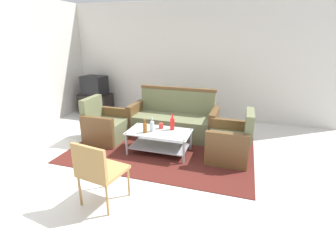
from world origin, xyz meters
TOP-DOWN VIEW (x-y plane):
  - ground_plane at (0.00, 0.00)m, footprint 14.00×14.00m
  - wall_back at (0.00, 3.06)m, footprint 6.52×0.12m
  - rug at (-0.15, 0.95)m, footprint 3.24×2.21m
  - couch at (-0.14, 1.66)m, footprint 1.81×0.77m
  - armchair_left at (-1.36, 0.98)m, footprint 0.70×0.76m
  - armchair_right at (1.06, 0.91)m, footprint 0.70×0.76m
  - coffee_table at (-0.15, 0.77)m, footprint 1.10×0.60m
  - bottle_clear at (-0.26, 0.73)m, footprint 0.07×0.07m
  - bottle_brown at (-0.36, 0.64)m, footprint 0.07×0.07m
  - bottle_red at (0.05, 0.91)m, footprint 0.08×0.08m
  - cup at (-0.16, 0.91)m, footprint 0.08×0.08m
  - tv_stand at (-2.58, 2.55)m, footprint 0.80×0.50m
  - television at (-2.58, 2.55)m, footprint 0.64×0.50m
  - wicker_chair at (-0.36, -0.80)m, footprint 0.55×0.55m

SIDE VIEW (x-z plane):
  - ground_plane at x=0.00m, z-range 0.00..0.00m
  - rug at x=-0.15m, z-range 0.00..0.01m
  - tv_stand at x=-2.58m, z-range 0.00..0.52m
  - coffee_table at x=-0.15m, z-range 0.07..0.47m
  - armchair_left at x=-1.36m, z-range -0.14..0.71m
  - armchair_right at x=1.06m, z-range -0.14..0.71m
  - couch at x=-0.14m, z-range -0.16..0.80m
  - cup at x=-0.16m, z-range 0.41..0.51m
  - wicker_chair at x=-0.36m, z-range 0.07..0.91m
  - bottle_brown at x=-0.36m, z-range 0.38..0.62m
  - bottle_clear at x=-0.26m, z-range 0.38..0.64m
  - bottle_red at x=0.05m, z-range 0.37..0.67m
  - television at x=-2.58m, z-range 0.52..1.00m
  - wall_back at x=0.00m, z-range 0.00..2.80m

